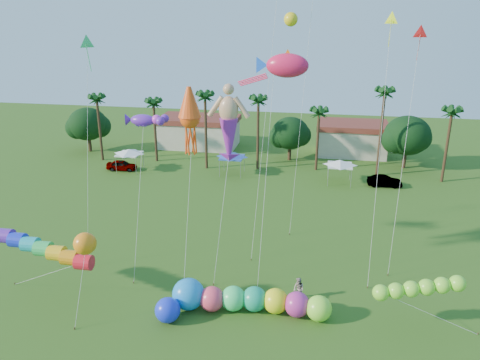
% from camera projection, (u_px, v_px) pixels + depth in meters
% --- Properties ---
extents(tree_line, '(69.46, 8.91, 11.00)m').
position_uv_depth(tree_line, '(308.00, 134.00, 66.04)').
color(tree_line, '#3A2819').
rests_on(tree_line, ground).
extents(buildings_row, '(35.00, 7.00, 4.00)m').
position_uv_depth(buildings_row, '(266.00, 137.00, 73.50)').
color(buildings_row, beige).
rests_on(buildings_row, ground).
extents(tent_row, '(31.00, 4.00, 0.60)m').
position_uv_depth(tent_row, '(231.00, 156.00, 61.07)').
color(tent_row, white).
rests_on(tent_row, ground).
extents(car_a, '(4.20, 1.90, 1.40)m').
position_uv_depth(car_a, '(122.00, 165.00, 64.03)').
color(car_a, '#4C4C54').
rests_on(car_a, ground).
extents(car_b, '(4.21, 1.61, 1.37)m').
position_uv_depth(car_b, '(385.00, 181.00, 57.96)').
color(car_b, '#4C4C54').
rests_on(car_b, ground).
extents(spectator_b, '(1.10, 1.11, 1.81)m').
position_uv_depth(spectator_b, '(299.00, 289.00, 34.82)').
color(spectator_b, '#A39188').
rests_on(spectator_b, ground).
extents(caterpillar_inflatable, '(11.46, 2.78, 2.33)m').
position_uv_depth(caterpillar_inflatable, '(245.00, 300.00, 33.40)').
color(caterpillar_inflatable, '#FF4360').
rests_on(caterpillar_inflatable, ground).
extents(blue_ball, '(1.77, 1.77, 1.77)m').
position_uv_depth(blue_ball, '(168.00, 310.00, 32.38)').
color(blue_ball, '#1C32FC').
rests_on(blue_ball, ground).
extents(rainbow_tube, '(9.37, 2.91, 4.22)m').
position_uv_depth(rainbow_tube, '(57.00, 260.00, 33.45)').
color(rainbow_tube, red).
rests_on(rainbow_tube, ground).
extents(green_worm, '(9.65, 2.43, 3.47)m').
position_uv_depth(green_worm, '(381.00, 293.00, 30.98)').
color(green_worm, '#8AF135').
rests_on(green_worm, ground).
extents(orange_ball_kite, '(1.56, 2.70, 6.38)m').
position_uv_depth(orange_ball_kite, '(85.00, 244.00, 31.58)').
color(orange_ball_kite, orange).
rests_on(orange_ball_kite, ground).
extents(merman_kite, '(2.46, 4.20, 14.83)m').
position_uv_depth(merman_kite, '(229.00, 128.00, 35.96)').
color(merman_kite, tan).
rests_on(merman_kite, ground).
extents(fish_kite, '(5.01, 6.42, 17.63)m').
position_uv_depth(fish_kite, '(287.00, 66.00, 34.74)').
color(fish_kite, '#F61B4F').
rests_on(fish_kite, ground).
extents(squid_kite, '(1.78, 4.00, 15.51)m').
position_uv_depth(squid_kite, '(190.00, 118.00, 33.80)').
color(squid_kite, '#FF4F14').
rests_on(squid_kite, ground).
extents(lobster_kite, '(3.88, 6.01, 12.90)m').
position_uv_depth(lobster_kite, '(143.00, 120.00, 37.42)').
color(lobster_kite, '#6825BB').
rests_on(lobster_kite, ground).
extents(delta_kite_red, '(1.62, 4.42, 19.50)m').
position_uv_depth(delta_kite_red, '(420.00, 37.00, 35.84)').
color(delta_kite_red, red).
rests_on(delta_kite_red, ground).
extents(delta_kite_yellow, '(1.14, 5.27, 20.47)m').
position_uv_depth(delta_kite_yellow, '(391.00, 25.00, 34.38)').
color(delta_kite_yellow, '#DEF819').
rests_on(delta_kite_yellow, ground).
extents(delta_kite_green, '(1.11, 3.99, 18.75)m').
position_uv_depth(delta_kite_green, '(87.00, 46.00, 36.83)').
color(delta_kite_green, '#33D975').
rests_on(delta_kite_green, ground).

